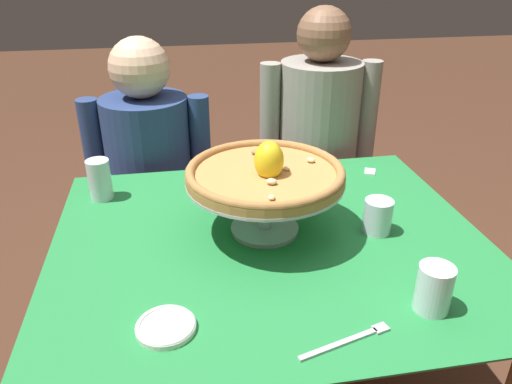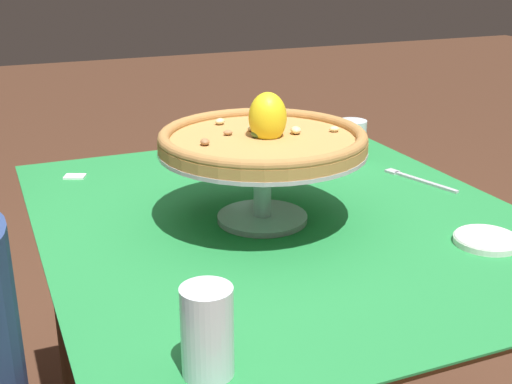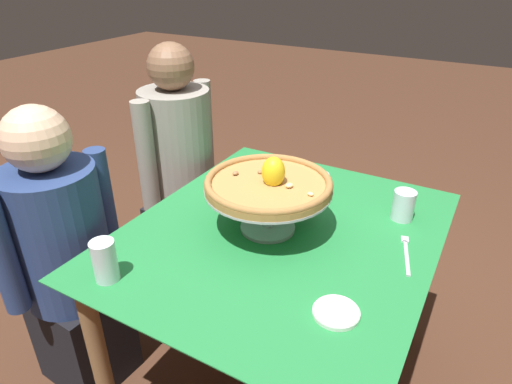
# 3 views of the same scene
# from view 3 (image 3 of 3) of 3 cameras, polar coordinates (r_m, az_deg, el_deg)

# --- Properties ---
(ground_plane) EXTENTS (14.00, 14.00, 0.00)m
(ground_plane) POSITION_cam_3_polar(r_m,az_deg,el_deg) (2.03, 2.65, -22.98)
(ground_plane) COLOR #4C2D1E
(dining_table) EXTENTS (1.16, 1.00, 0.75)m
(dining_table) POSITION_cam_3_polar(r_m,az_deg,el_deg) (1.59, 3.17, -8.32)
(dining_table) COLOR olive
(dining_table) RESTS_ON ground
(pizza_stand) EXTENTS (0.42, 0.42, 0.16)m
(pizza_stand) POSITION_cam_3_polar(r_m,az_deg,el_deg) (1.48, 1.57, -0.96)
(pizza_stand) COLOR #B7B7C1
(pizza_stand) RESTS_ON dining_table
(pizza) EXTENTS (0.42, 0.42, 0.11)m
(pizza) POSITION_cam_3_polar(r_m,az_deg,el_deg) (1.45, 1.65, 1.21)
(pizza) COLOR #BC8447
(pizza) RESTS_ON pizza_stand
(water_glass_side_right) EXTENTS (0.08, 0.08, 0.10)m
(water_glass_side_right) POSITION_cam_3_polar(r_m,az_deg,el_deg) (1.74, 8.00, 0.71)
(water_glass_side_right) COLOR silver
(water_glass_side_right) RESTS_ON dining_table
(water_glass_back_left) EXTENTS (0.07, 0.07, 0.13)m
(water_glass_back_left) POSITION_cam_3_polar(r_m,az_deg,el_deg) (1.36, -18.82, -8.68)
(water_glass_back_left) COLOR silver
(water_glass_back_left) RESTS_ON dining_table
(water_glass_front_right) EXTENTS (0.08, 0.08, 0.11)m
(water_glass_front_right) POSITION_cam_3_polar(r_m,az_deg,el_deg) (1.65, 18.41, -1.81)
(water_glass_front_right) COLOR silver
(water_glass_front_right) RESTS_ON dining_table
(side_plate) EXTENTS (0.13, 0.13, 0.02)m
(side_plate) POSITION_cam_3_polar(r_m,az_deg,el_deg) (1.22, 10.28, -14.93)
(side_plate) COLOR white
(side_plate) RESTS_ON dining_table
(dinner_fork) EXTENTS (0.21, 0.08, 0.01)m
(dinner_fork) POSITION_cam_3_polar(r_m,az_deg,el_deg) (1.49, 18.75, -7.41)
(dinner_fork) COLOR #B7B7C1
(dinner_fork) RESTS_ON dining_table
(sugar_packet) EXTENTS (0.05, 0.06, 0.00)m
(sugar_packet) POSITION_cam_3_polar(r_m,az_deg,el_deg) (2.01, -0.62, 3.71)
(sugar_packet) COLOR white
(sugar_packet) RESTS_ON dining_table
(diner_left) EXTENTS (0.49, 0.35, 1.17)m
(diner_left) POSITION_cam_3_polar(r_m,az_deg,el_deg) (1.82, -23.10, -8.53)
(diner_left) COLOR black
(diner_left) RESTS_ON ground
(diner_right) EXTENTS (0.48, 0.34, 1.26)m
(diner_right) POSITION_cam_3_polar(r_m,az_deg,el_deg) (2.19, -9.61, 1.20)
(diner_right) COLOR black
(diner_right) RESTS_ON ground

